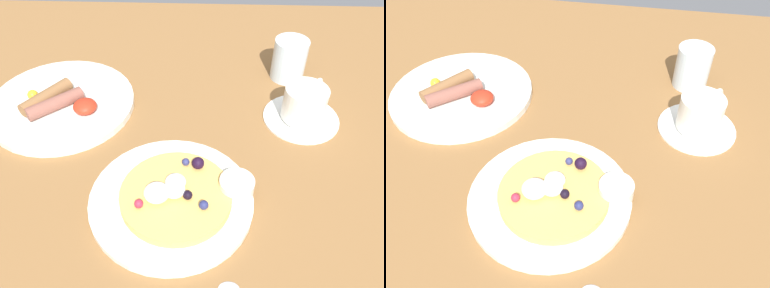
# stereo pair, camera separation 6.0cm
# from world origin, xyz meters

# --- Properties ---
(ground_plane) EXTENTS (1.95, 1.20, 0.03)m
(ground_plane) POSITION_xyz_m (0.00, 0.00, -0.01)
(ground_plane) COLOR brown
(pancake_plate) EXTENTS (0.25, 0.25, 0.01)m
(pancake_plate) POSITION_xyz_m (0.04, -0.07, 0.01)
(pancake_plate) COLOR white
(pancake_plate) RESTS_ON ground_plane
(pancake_with_berries) EXTENTS (0.17, 0.17, 0.04)m
(pancake_with_berries) POSITION_xyz_m (0.05, -0.07, 0.02)
(pancake_with_berries) COLOR #E4B156
(pancake_with_berries) RESTS_ON pancake_plate
(syrup_ramekin) EXTENTS (0.05, 0.05, 0.03)m
(syrup_ramekin) POSITION_xyz_m (0.14, -0.05, 0.03)
(syrup_ramekin) COLOR white
(syrup_ramekin) RESTS_ON pancake_plate
(breakfast_plate) EXTENTS (0.28, 0.28, 0.01)m
(breakfast_plate) POSITION_xyz_m (-0.18, 0.15, 0.01)
(breakfast_plate) COLOR white
(breakfast_plate) RESTS_ON ground_plane
(fried_breakfast) EXTENTS (0.16, 0.12, 0.03)m
(fried_breakfast) POSITION_xyz_m (-0.19, 0.14, 0.03)
(fried_breakfast) COLOR brown
(fried_breakfast) RESTS_ON breakfast_plate
(coffee_saucer) EXTENTS (0.14, 0.14, 0.01)m
(coffee_saucer) POSITION_xyz_m (0.27, 0.13, 0.00)
(coffee_saucer) COLOR white
(coffee_saucer) RESTS_ON ground_plane
(coffee_cup) EXTENTS (0.08, 0.10, 0.06)m
(coffee_cup) POSITION_xyz_m (0.27, 0.14, 0.04)
(coffee_cup) COLOR white
(coffee_cup) RESTS_ON coffee_saucer
(water_glass) EXTENTS (0.07, 0.07, 0.08)m
(water_glass) POSITION_xyz_m (0.26, 0.27, 0.04)
(water_glass) COLOR silver
(water_glass) RESTS_ON ground_plane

